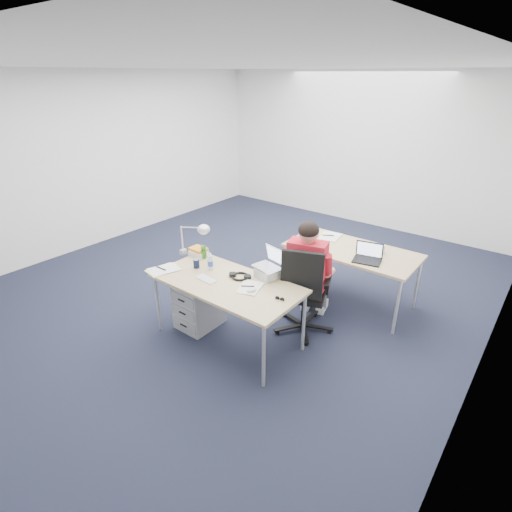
# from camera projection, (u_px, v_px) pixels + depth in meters

# --- Properties ---
(floor) EXTENTS (7.00, 7.00, 0.00)m
(floor) POSITION_uv_depth(u_px,v_px,m) (241.00, 286.00, 5.62)
(floor) COLOR black
(floor) RESTS_ON ground
(room) EXTENTS (6.02, 7.02, 2.80)m
(room) POSITION_uv_depth(u_px,v_px,m) (239.00, 163.00, 4.91)
(room) COLOR white
(room) RESTS_ON ground
(desk_near) EXTENTS (1.60, 0.80, 0.73)m
(desk_near) POSITION_uv_depth(u_px,v_px,m) (227.00, 286.00, 4.21)
(desk_near) COLOR tan
(desk_near) RESTS_ON ground
(desk_far) EXTENTS (1.60, 0.80, 0.73)m
(desk_far) POSITION_uv_depth(u_px,v_px,m) (352.00, 253.00, 4.98)
(desk_far) COLOR tan
(desk_far) RESTS_ON ground
(office_chair) EXTENTS (0.88, 0.88, 1.08)m
(office_chair) POSITION_uv_depth(u_px,v_px,m) (303.00, 307.00, 4.53)
(office_chair) COLOR black
(office_chair) RESTS_ON ground
(seated_person) EXTENTS (0.52, 0.79, 1.32)m
(seated_person) POSITION_uv_depth(u_px,v_px,m) (310.00, 273.00, 4.53)
(seated_person) COLOR red
(seated_person) RESTS_ON ground
(drawer_pedestal_near) EXTENTS (0.40, 0.50, 0.55)m
(drawer_pedestal_near) POSITION_uv_depth(u_px,v_px,m) (199.00, 304.00, 4.65)
(drawer_pedestal_near) COLOR #AAACAF
(drawer_pedestal_near) RESTS_ON ground
(drawer_pedestal_far) EXTENTS (0.40, 0.50, 0.55)m
(drawer_pedestal_far) POSITION_uv_depth(u_px,v_px,m) (305.00, 273.00, 5.38)
(drawer_pedestal_far) COLOR #AAACAF
(drawer_pedestal_far) RESTS_ON ground
(silver_laptop) EXTENTS (0.34, 0.29, 0.31)m
(silver_laptop) POSITION_uv_depth(u_px,v_px,m) (267.00, 264.00, 4.23)
(silver_laptop) COLOR silver
(silver_laptop) RESTS_ON desk_near
(wireless_keyboard) EXTENTS (0.25, 0.12, 0.01)m
(wireless_keyboard) POSITION_uv_depth(u_px,v_px,m) (206.00, 279.00, 4.23)
(wireless_keyboard) COLOR white
(wireless_keyboard) RESTS_ON desk_near
(computer_mouse) EXTENTS (0.10, 0.12, 0.04)m
(computer_mouse) POSITION_uv_depth(u_px,v_px,m) (252.00, 290.00, 3.99)
(computer_mouse) COLOR white
(computer_mouse) RESTS_ON desk_near
(headphones) EXTENTS (0.30, 0.27, 0.04)m
(headphones) POSITION_uv_depth(u_px,v_px,m) (240.00, 276.00, 4.27)
(headphones) COLOR black
(headphones) RESTS_ON desk_near
(can_koozie) EXTENTS (0.08, 0.08, 0.11)m
(can_koozie) POSITION_uv_depth(u_px,v_px,m) (196.00, 263.00, 4.47)
(can_koozie) COLOR #121B39
(can_koozie) RESTS_ON desk_near
(water_bottle) EXTENTS (0.07, 0.07, 0.20)m
(water_bottle) POSITION_uv_depth(u_px,v_px,m) (210.00, 261.00, 4.41)
(water_bottle) COLOR silver
(water_bottle) RESTS_ON desk_near
(bear_figurine) EXTENTS (0.10, 0.09, 0.17)m
(bear_figurine) POSITION_uv_depth(u_px,v_px,m) (204.00, 251.00, 4.69)
(bear_figurine) COLOR #1D6A1C
(bear_figurine) RESTS_ON desk_near
(book_stack) EXTENTS (0.24, 0.20, 0.10)m
(book_stack) POSITION_uv_depth(u_px,v_px,m) (198.00, 252.00, 4.78)
(book_stack) COLOR silver
(book_stack) RESTS_ON desk_near
(cordless_phone) EXTENTS (0.04, 0.02, 0.14)m
(cordless_phone) POSITION_uv_depth(u_px,v_px,m) (210.00, 260.00, 4.53)
(cordless_phone) COLOR black
(cordless_phone) RESTS_ON desk_near
(papers_left) EXTENTS (0.31, 0.38, 0.01)m
(papers_left) POSITION_uv_depth(u_px,v_px,m) (162.00, 270.00, 4.44)
(papers_left) COLOR #F8F68F
(papers_left) RESTS_ON desk_near
(papers_right) EXTENTS (0.28, 0.34, 0.01)m
(papers_right) POSITION_uv_depth(u_px,v_px,m) (249.00, 288.00, 4.07)
(papers_right) COLOR #F8F68F
(papers_right) RESTS_ON desk_near
(sunglasses) EXTENTS (0.10, 0.06, 0.02)m
(sunglasses) POSITION_uv_depth(u_px,v_px,m) (280.00, 299.00, 3.85)
(sunglasses) COLOR black
(sunglasses) RESTS_ON desk_near
(desk_lamp) EXTENTS (0.45, 0.31, 0.48)m
(desk_lamp) POSITION_uv_depth(u_px,v_px,m) (190.00, 238.00, 4.66)
(desk_lamp) COLOR silver
(desk_lamp) RESTS_ON desk_near
(dark_laptop) EXTENTS (0.37, 0.36, 0.23)m
(dark_laptop) POSITION_uv_depth(u_px,v_px,m) (368.00, 253.00, 4.59)
(dark_laptop) COLOR black
(dark_laptop) RESTS_ON desk_far
(far_cup) EXTENTS (0.07, 0.07, 0.10)m
(far_cup) POSITION_uv_depth(u_px,v_px,m) (382.00, 249.00, 4.85)
(far_cup) COLOR white
(far_cup) RESTS_ON desk_far
(far_papers) EXTENTS (0.29, 0.36, 0.01)m
(far_papers) POSITION_uv_depth(u_px,v_px,m) (330.00, 237.00, 5.34)
(far_papers) COLOR white
(far_papers) RESTS_ON desk_far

